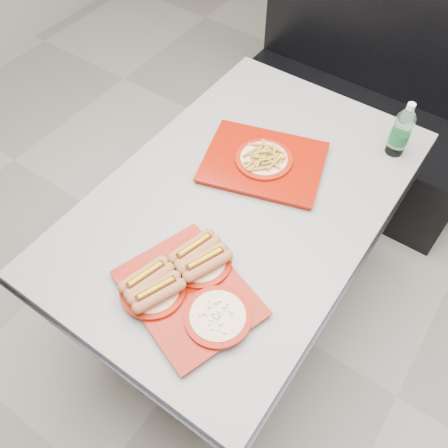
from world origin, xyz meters
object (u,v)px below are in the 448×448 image
Objects in this scene: tray_near at (186,285)px; tray_far at (264,160)px; diner_table at (242,225)px; booth_bench at (357,108)px; water_bottle at (401,132)px.

tray_far is at bearing 98.85° from tray_near.
tray_far is (-0.02, 0.17, 0.19)m from diner_table.
booth_bench is 6.07× the size of water_bottle.
tray_near is 2.17× the size of water_bottle.
diner_table is 2.80× the size of tray_far.
water_bottle is at bearing 73.36° from tray_near.
booth_bench is 1.55m from tray_near.
water_bottle reaches higher than tray_far.
water_bottle reaches higher than tray_near.
tray_far reaches higher than diner_table.
tray_near is at bearing -87.42° from booth_bench.
tray_near reaches higher than diner_table.
tray_far is at bearing -91.36° from booth_bench.
booth_bench is at bearing 92.58° from tray_near.
water_bottle is (0.34, 0.51, 0.26)m from diner_table.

